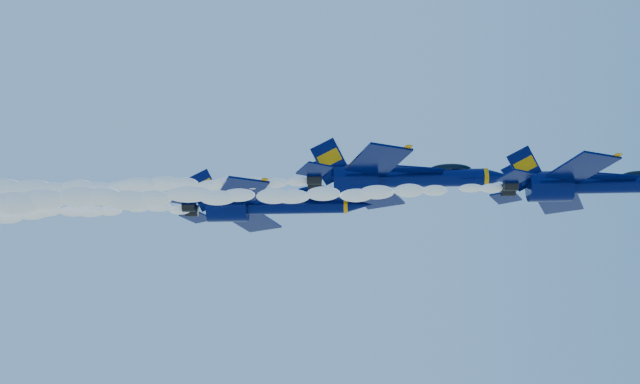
{
  "coord_description": "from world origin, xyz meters",
  "views": [
    {
      "loc": [
        2.75,
        -71.72,
        124.43
      ],
      "look_at": [
        -0.24,
        -3.1,
        151.7
      ],
      "focal_mm": 45.0,
      "sensor_mm": 36.0,
      "label": 1
    }
  ],
  "objects": [
    {
      "name": "smoke_trail_jet_lead",
      "position": [
        -7.61,
        -12.77,
        147.68
      ],
      "size": [
        44.5,
        2.0,
        1.8
      ],
      "primitive_type": "ellipsoid",
      "color": "white"
    },
    {
      "name": "smoke_trail_jet_second",
      "position": [
        -23.68,
        -0.65,
        153.51
      ],
      "size": [
        44.5,
        2.53,
        2.28
      ],
      "primitive_type": "ellipsoid",
      "color": "white"
    },
    {
      "name": "jet_third",
      "position": [
        -6.11,
        4.11,
        153.17
      ],
      "size": [
        19.23,
        15.77,
        7.15
      ],
      "color": "#01083B"
    },
    {
      "name": "jet_second",
      "position": [
        7.05,
        -0.65,
        154.0
      ],
      "size": [
        19.84,
        16.27,
        7.37
      ],
      "color": "#01083B"
    },
    {
      "name": "jet_lead",
      "position": [
        21.35,
        -12.77,
        148.13
      ],
      "size": [
        15.69,
        12.87,
        5.83
      ],
      "color": "#01083B"
    }
  ]
}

